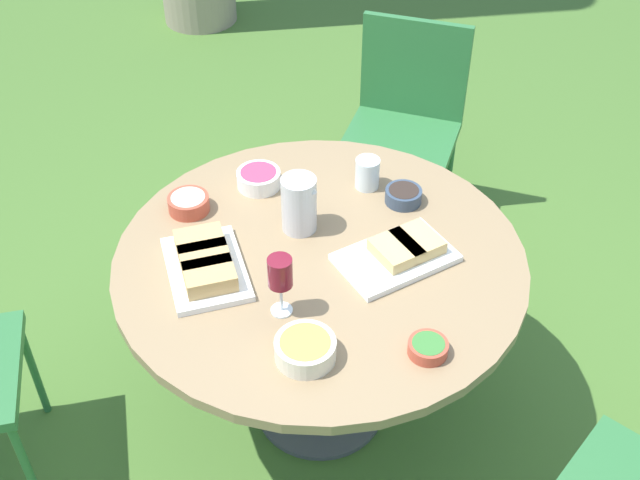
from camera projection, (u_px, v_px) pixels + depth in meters
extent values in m
plane|color=#446B2B|center=(320.00, 406.00, 2.80)|extent=(40.00, 40.00, 0.00)
cylinder|color=#4C4C51|center=(320.00, 405.00, 2.80)|extent=(0.44, 0.44, 0.02)
cylinder|color=#4C4C51|center=(320.00, 340.00, 2.58)|extent=(0.11, 0.11, 0.66)
cylinder|color=#8C7251|center=(320.00, 260.00, 2.35)|extent=(1.21, 1.21, 0.03)
cylinder|color=#2D6B38|center=(28.00, 469.00, 2.36)|extent=(0.03, 0.03, 0.43)
cylinder|color=#2D6B38|center=(33.00, 369.00, 2.65)|extent=(0.03, 0.03, 0.43)
cylinder|color=#2D6B38|center=(588.00, 477.00, 2.34)|extent=(0.03, 0.03, 0.43)
cube|color=#2D6B38|center=(399.00, 140.00, 3.26)|extent=(0.52, 0.51, 0.04)
cube|color=#2D6B38|center=(414.00, 68.00, 3.26)|extent=(0.44, 0.13, 0.42)
cylinder|color=#2D6B38|center=(340.00, 203.00, 3.33)|extent=(0.03, 0.03, 0.43)
cylinder|color=#2D6B38|center=(432.00, 221.00, 3.24)|extent=(0.03, 0.03, 0.43)
cylinder|color=#2D6B38|center=(364.00, 155.00, 3.60)|extent=(0.03, 0.03, 0.43)
cylinder|color=#2D6B38|center=(449.00, 170.00, 3.50)|extent=(0.03, 0.03, 0.43)
cylinder|color=silver|center=(299.00, 204.00, 2.38)|extent=(0.11, 0.11, 0.18)
cone|color=silver|center=(313.00, 189.00, 2.31)|extent=(0.03, 0.03, 0.02)
cylinder|color=silver|center=(282.00, 310.00, 2.17)|extent=(0.06, 0.06, 0.01)
cylinder|color=silver|center=(281.00, 297.00, 2.14)|extent=(0.01, 0.01, 0.09)
cylinder|color=maroon|center=(280.00, 272.00, 2.08)|extent=(0.07, 0.07, 0.09)
cube|color=white|center=(396.00, 258.00, 2.32)|extent=(0.34, 0.39, 0.02)
cube|color=tan|center=(417.00, 242.00, 2.33)|extent=(0.17, 0.17, 0.04)
cube|color=tan|center=(396.00, 250.00, 2.30)|extent=(0.17, 0.17, 0.04)
cube|color=white|center=(206.00, 269.00, 2.28)|extent=(0.38, 0.37, 0.02)
cube|color=tan|center=(210.00, 277.00, 2.21)|extent=(0.18, 0.18, 0.05)
cube|color=tan|center=(205.00, 260.00, 2.26)|extent=(0.18, 0.18, 0.05)
cube|color=tan|center=(200.00, 244.00, 2.31)|extent=(0.18, 0.18, 0.05)
cylinder|color=beige|center=(305.00, 349.00, 2.03)|extent=(0.16, 0.16, 0.06)
cylinder|color=#E0C147|center=(305.00, 345.00, 2.02)|extent=(0.13, 0.13, 0.03)
cylinder|color=#B74733|center=(428.00, 348.00, 2.05)|extent=(0.10, 0.10, 0.04)
cylinder|color=#387533|center=(428.00, 345.00, 2.04)|extent=(0.09, 0.09, 0.02)
cylinder|color=#334256|center=(403.00, 196.00, 2.52)|extent=(0.12, 0.12, 0.05)
cylinder|color=#2D231E|center=(404.00, 192.00, 2.51)|extent=(0.09, 0.09, 0.02)
cylinder|color=white|center=(259.00, 179.00, 2.58)|extent=(0.14, 0.14, 0.05)
cylinder|color=#D6385B|center=(258.00, 175.00, 2.57)|extent=(0.12, 0.12, 0.02)
cylinder|color=#B74733|center=(189.00, 204.00, 2.49)|extent=(0.13, 0.13, 0.05)
cylinder|color=silver|center=(188.00, 200.00, 2.48)|extent=(0.11, 0.11, 0.02)
cylinder|color=silver|center=(367.00, 173.00, 2.56)|extent=(0.08, 0.08, 0.10)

